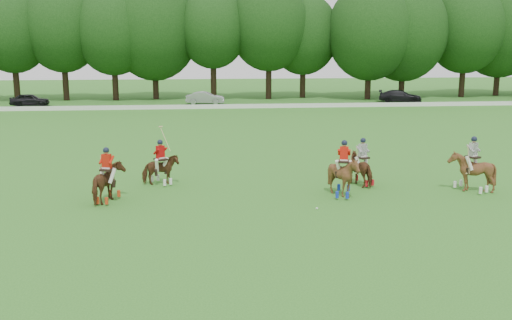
{
  "coord_description": "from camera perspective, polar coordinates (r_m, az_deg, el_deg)",
  "views": [
    {
      "loc": [
        -2.15,
        -20.65,
        6.47
      ],
      "look_at": [
        0.46,
        4.2,
        1.4
      ],
      "focal_mm": 40.0,
      "sensor_mm": 36.0,
      "label": 1
    }
  ],
  "objects": [
    {
      "name": "car_left",
      "position": [
        65.85,
        -21.69,
        5.62
      ],
      "size": [
        4.06,
        1.81,
        1.36
      ],
      "primitive_type": "imported",
      "rotation": [
        0.0,
        0.0,
        1.62
      ],
      "color": "black",
      "rests_on": "ground"
    },
    {
      "name": "polo_red_a",
      "position": [
        24.51,
        -14.61,
        -2.19
      ],
      "size": [
        1.39,
        2.08,
        2.32
      ],
      "color": "#482913",
      "rests_on": "ground"
    },
    {
      "name": "car_mid",
      "position": [
        63.42,
        -5.1,
        6.19
      ],
      "size": [
        4.33,
        1.91,
        1.38
      ],
      "primitive_type": "imported",
      "rotation": [
        0.0,
        0.0,
        1.46
      ],
      "color": "#9FA0A4",
      "rests_on": "ground"
    },
    {
      "name": "boundary_rail",
      "position": [
        59.02,
        -3.89,
        5.36
      ],
      "size": [
        120.0,
        0.1,
        0.44
      ],
      "primitive_type": "cube",
      "color": "white",
      "rests_on": "ground"
    },
    {
      "name": "ground",
      "position": [
        21.75,
        -0.05,
        -5.84
      ],
      "size": [
        180.0,
        180.0,
        0.0
      ],
      "primitive_type": "plane",
      "color": "#2A681D",
      "rests_on": "ground"
    },
    {
      "name": "tree_line",
      "position": [
        68.76,
        -4.09,
        12.9
      ],
      "size": [
        117.98,
        14.32,
        14.75
      ],
      "color": "black",
      "rests_on": "ground"
    },
    {
      "name": "polo_stripe_a",
      "position": [
        27.04,
        10.56,
        -0.83
      ],
      "size": [
        1.5,
        1.98,
        2.24
      ],
      "color": "#482913",
      "rests_on": "ground"
    },
    {
      "name": "polo_red_c",
      "position": [
        24.91,
        8.73,
        -1.57
      ],
      "size": [
        1.84,
        1.96,
        2.46
      ],
      "color": "#482913",
      "rests_on": "ground"
    },
    {
      "name": "polo_red_b",
      "position": [
        27.04,
        -9.49,
        -0.91
      ],
      "size": [
        1.84,
        1.81,
        2.68
      ],
      "color": "#482913",
      "rests_on": "ground"
    },
    {
      "name": "car_right",
      "position": [
        67.53,
        14.22,
        6.21
      ],
      "size": [
        5.17,
        3.44,
        1.39
      ],
      "primitive_type": "imported",
      "rotation": [
        0.0,
        0.0,
        1.23
      ],
      "color": "black",
      "rests_on": "ground"
    },
    {
      "name": "polo_ball",
      "position": [
        22.97,
        6.1,
        -4.84
      ],
      "size": [
        0.09,
        0.09,
        0.09
      ],
      "primitive_type": "sphere",
      "color": "white",
      "rests_on": "ground"
    },
    {
      "name": "polo_stripe_b",
      "position": [
        27.18,
        20.76,
        -1.07
      ],
      "size": [
        2.07,
        2.14,
        2.49
      ],
      "color": "#482913",
      "rests_on": "ground"
    }
  ]
}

